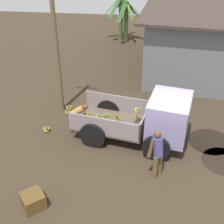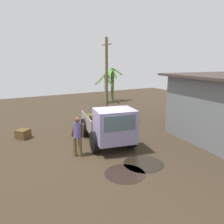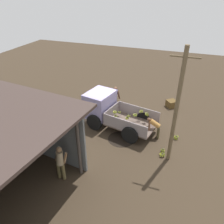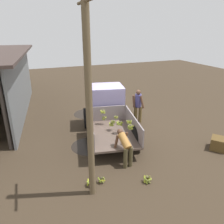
# 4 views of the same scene
# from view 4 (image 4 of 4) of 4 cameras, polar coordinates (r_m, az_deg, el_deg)

# --- Properties ---
(ground) EXTENTS (36.00, 36.00, 0.00)m
(ground) POSITION_cam_4_polar(r_m,az_deg,el_deg) (10.91, 0.65, -3.41)
(ground) COLOR #3A2D20
(mud_patch_0) EXTENTS (1.52, 1.52, 0.01)m
(mud_patch_0) POSITION_cam_4_polar(r_m,az_deg,el_deg) (12.96, -1.90, 0.69)
(mud_patch_0) COLOR black
(mud_patch_0) RESTS_ON ground
(mud_patch_1) EXTENTS (1.48, 1.48, 0.01)m
(mud_patch_1) POSITION_cam_4_polar(r_m,az_deg,el_deg) (9.12, -5.93, -8.78)
(mud_patch_1) COLOR black
(mud_patch_1) RESTS_ON ground
(mud_patch_2) EXTENTS (1.63, 1.63, 0.01)m
(mud_patch_2) POSITION_cam_4_polar(r_m,az_deg,el_deg) (12.37, -6.17, -0.44)
(mud_patch_2) COLOR black
(mud_patch_2) RESTS_ON ground
(cargo_truck) EXTENTS (4.44, 2.69, 1.98)m
(cargo_truck) POSITION_cam_4_polar(r_m,az_deg,el_deg) (10.17, -1.59, 1.06)
(cargo_truck) COLOR brown
(cargo_truck) RESTS_ON ground
(utility_pole) EXTENTS (1.16, 0.18, 5.52)m
(utility_pole) POSITION_cam_4_polar(r_m,az_deg,el_deg) (5.45, -6.04, 2.71)
(utility_pole) COLOR brown
(utility_pole) RESTS_ON ground
(banana_palm_6) EXTENTS (2.19, 2.24, 2.32)m
(banana_palm_6) POSITION_cam_4_polar(r_m,az_deg,el_deg) (20.44, -26.33, 9.78)
(banana_palm_6) COLOR olive
(banana_palm_6) RESTS_ON ground
(person_foreground_visitor) EXTENTS (0.60, 0.56, 1.73)m
(person_foreground_visitor) POSITION_cam_4_polar(r_m,az_deg,el_deg) (10.95, 6.83, 1.96)
(person_foreground_visitor) COLOR brown
(person_foreground_visitor) RESTS_ON ground
(person_worker_loading) EXTENTS (0.77, 0.61, 1.21)m
(person_worker_loading) POSITION_cam_4_polar(r_m,az_deg,el_deg) (7.66, 3.37, -8.74)
(person_worker_loading) COLOR #463E26
(person_worker_loading) RESTS_ON ground
(banana_bunch_on_ground_0) EXTENTS (0.29, 0.29, 0.23)m
(banana_bunch_on_ground_0) POSITION_cam_4_polar(r_m,az_deg,el_deg) (7.22, 9.17, -16.91)
(banana_bunch_on_ground_0) COLOR brown
(banana_bunch_on_ground_0) RESTS_ON ground
(banana_bunch_on_ground_1) EXTENTS (0.22, 0.23, 0.21)m
(banana_bunch_on_ground_1) POSITION_cam_4_polar(r_m,az_deg,el_deg) (7.14, -2.74, -17.16)
(banana_bunch_on_ground_1) COLOR #423B2B
(banana_bunch_on_ground_1) RESTS_ON ground
(banana_bunch_on_ground_2) EXTENTS (0.29, 0.29, 0.22)m
(banana_bunch_on_ground_2) POSITION_cam_4_polar(r_m,az_deg,el_deg) (7.04, -5.53, -17.84)
(banana_bunch_on_ground_2) COLOR #433C2B
(banana_bunch_on_ground_2) RESTS_ON ground
(wooden_crate_0) EXTENTS (0.85, 0.85, 0.48)m
(wooden_crate_0) POSITION_cam_4_polar(r_m,az_deg,el_deg) (9.73, 26.17, -7.44)
(wooden_crate_0) COLOR brown
(wooden_crate_0) RESTS_ON ground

